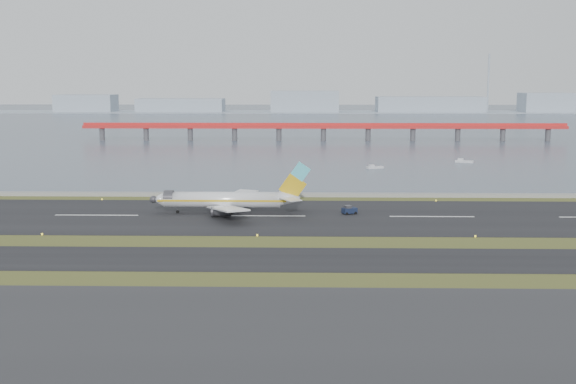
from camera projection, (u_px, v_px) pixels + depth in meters
ground at (255, 244)px, 142.03m from camera, size 1000.00×1000.00×0.00m
apron_strip at (224, 345)px, 87.67m from camera, size 1000.00×50.00×0.10m
taxiway_strip at (250, 259)px, 130.16m from camera, size 1000.00×18.00×0.10m
runway_strip at (263, 216)px, 171.66m from camera, size 1000.00×45.00×0.10m
seawall at (269, 195)px, 201.24m from camera, size 1000.00×2.50×1.00m
bay_water at (293, 120)px, 596.57m from camera, size 1400.00×800.00×1.30m
red_pier at (324, 127)px, 387.50m from camera, size 260.00×5.00×10.20m
far_shoreline at (308, 106)px, 753.44m from camera, size 1400.00×80.00×60.50m
airliner at (229, 200)px, 174.29m from camera, size 38.52×32.89×12.80m
pushback_tug at (349, 210)px, 173.93m from camera, size 3.92×3.14×2.20m
workboat_near at (374, 167)px, 265.39m from camera, size 6.62×4.31×1.54m
workboat_far at (464, 161)px, 284.97m from camera, size 7.32×4.48×1.70m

